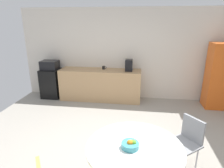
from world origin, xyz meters
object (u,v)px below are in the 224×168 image
mini_fridge (52,83)px  microwave (50,65)px  fruit_bowl (130,145)px  mug_white (130,69)px  locker_cabinet (219,76)px  mug_green (104,68)px  chair_gray (188,137)px  round_table (134,154)px  coffee_maker (129,65)px

mini_fridge → microwave: 0.56m
fruit_bowl → mug_white: 3.26m
locker_cabinet → mug_green: 3.09m
mini_fridge → chair_gray: (3.39, -2.56, 0.09)m
locker_cabinet → mug_white: (-2.33, 0.11, 0.09)m
microwave → mug_white: (2.36, 0.01, -0.04)m
mini_fridge → round_table: 4.12m
fruit_bowl → mug_green: size_ratio=1.69×
microwave → fruit_bowl: 4.12m
mini_fridge → mug_white: mug_white is taller
locker_cabinet → coffee_maker: 2.37m
round_table → locker_cabinet: bearing=55.9°
chair_gray → mug_white: 2.81m
microwave → mini_fridge: bearing=0.0°
fruit_bowl → coffee_maker: (-0.21, 3.24, 0.28)m
round_table → mini_fridge: bearing=129.0°
microwave → fruit_bowl: (2.53, -3.24, -0.21)m
locker_cabinet → mug_green: (-3.09, 0.19, 0.09)m
microwave → round_table: 4.13m
mini_fridge → microwave: size_ratio=1.80×
round_table → chair_gray: chair_gray is taller
mug_white → mug_green: size_ratio=1.00×
locker_cabinet → mug_white: 2.33m
locker_cabinet → coffee_maker: bearing=177.6°
mug_white → coffee_maker: coffee_maker is taller
mini_fridge → mug_green: size_ratio=6.69×
coffee_maker → chair_gray: bearing=-67.4°
microwave → mug_green: (1.60, 0.09, -0.04)m
mini_fridge → coffee_maker: bearing=0.0°
locker_cabinet → chair_gray: locker_cabinet is taller
mug_white → mug_green: bearing=174.4°
round_table → mug_white: 3.24m
fruit_bowl → mug_white: (-0.18, 3.25, 0.16)m
mini_fridge → mug_white: bearing=0.3°
chair_gray → mug_green: size_ratio=6.43×
mini_fridge → mug_green: mug_green is taller
mini_fridge → chair_gray: mini_fridge is taller
round_table → mug_green: size_ratio=9.44×
mini_fridge → locker_cabinet: locker_cabinet is taller
locker_cabinet → mug_green: locker_cabinet is taller
chair_gray → coffee_maker: 2.83m
round_table → coffee_maker: (-0.26, 3.20, 0.44)m
mini_fridge → round_table: mini_fridge is taller
microwave → chair_gray: size_ratio=0.58×
mini_fridge → chair_gray: bearing=-37.0°
round_table → mug_white: (-0.23, 3.21, 0.33)m
mini_fridge → round_table: size_ratio=0.71×
microwave → round_table: size_ratio=0.39×
mini_fridge → microwave: bearing=0.0°
fruit_bowl → coffee_maker: bearing=93.7°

